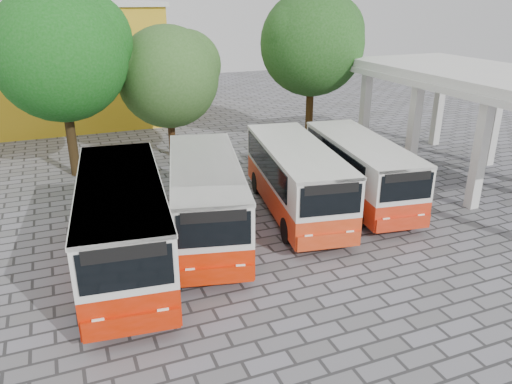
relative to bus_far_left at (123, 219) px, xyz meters
name	(u,v)px	position (x,y,z in m)	size (l,w,h in m)	color
ground	(337,259)	(6.97, -2.14, -1.82)	(90.00, 90.00, 0.00)	slate
terminal_shelter	(497,83)	(17.47, 1.86, 3.09)	(6.80, 15.80, 5.40)	silver
shophouse_block	(12,65)	(-4.03, 23.84, 2.34)	(20.40, 10.40, 8.30)	gold
bus_far_left	(123,219)	(0.00, 0.00, 0.00)	(3.57, 8.96, 3.14)	#C31D00
bus_centre_left	(206,195)	(3.23, 1.27, -0.10)	(4.28, 8.67, 2.97)	red
bus_centre_right	(296,175)	(7.36, 2.02, -0.12)	(3.78, 8.48, 2.94)	red
bus_far_right	(360,167)	(10.58, 2.14, -0.19)	(3.43, 8.08, 2.81)	red
tree_left	(61,50)	(-0.96, 10.72, 4.45)	(6.74, 6.42, 9.27)	#342612
tree_middle	(169,74)	(4.48, 12.20, 2.86)	(5.88, 5.60, 7.30)	#3E2511
tree_right	(313,40)	(12.98, 11.50, 4.44)	(6.44, 6.13, 9.13)	#412910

